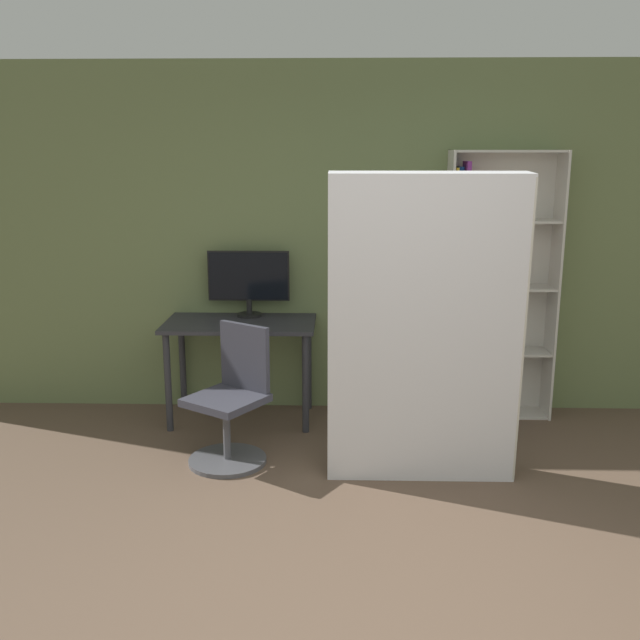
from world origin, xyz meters
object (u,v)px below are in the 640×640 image
mattress_near (425,331)px  monitor (249,279)px  bookshelf (485,291)px  office_chair (232,408)px

mattress_near → monitor: bearing=136.7°
monitor → bookshelf: (1.82, 0.01, -0.08)m
monitor → mattress_near: 1.69m
office_chair → monitor: bearing=89.3°
mattress_near → bookshelf: bearing=62.9°
bookshelf → mattress_near: (-0.59, -1.16, -0.03)m
monitor → office_chair: bearing=-90.7°
office_chair → mattress_near: size_ratio=0.48×
mattress_near → office_chair: bearing=170.4°
monitor → mattress_near: (1.23, -1.16, -0.11)m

